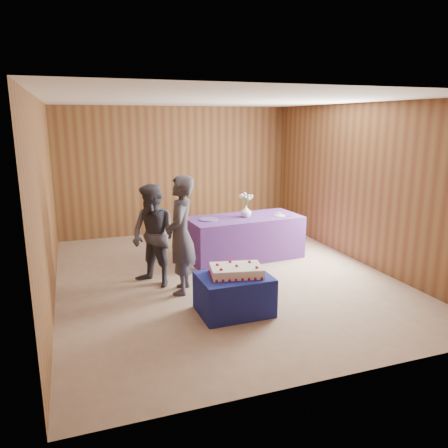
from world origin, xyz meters
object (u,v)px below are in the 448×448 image
cake_table (234,294)px  vase (246,211)px  serving_table (244,237)px  sheet_cake (236,271)px  guest_right (154,236)px  guest_left (181,235)px

cake_table → vase: size_ratio=4.43×
serving_table → cake_table: bearing=-119.5°
sheet_cake → guest_right: 1.53m
serving_table → guest_left: 1.93m
vase → guest_left: bearing=-141.3°
vase → guest_right: bearing=-156.3°
cake_table → guest_right: guest_right is taller
sheet_cake → guest_left: (-0.49, 0.89, 0.29)m
cake_table → sheet_cake: 0.31m
guest_left → sheet_cake: bearing=49.6°
serving_table → vase: bearing=-13.4°
sheet_cake → guest_left: bearing=129.9°
cake_table → sheet_cake: size_ratio=1.20×
serving_table → vase: (0.02, -0.00, 0.48)m
cake_table → vase: bearing=63.4°
vase → cake_table: bearing=-116.0°
guest_right → cake_table: bearing=-5.0°
sheet_cake → vase: (0.98, 2.06, 0.29)m
vase → serving_table: bearing=170.7°
vase → guest_right: size_ratio=0.13×
vase → guest_left: 1.88m
guest_left → guest_right: size_ratio=1.11×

